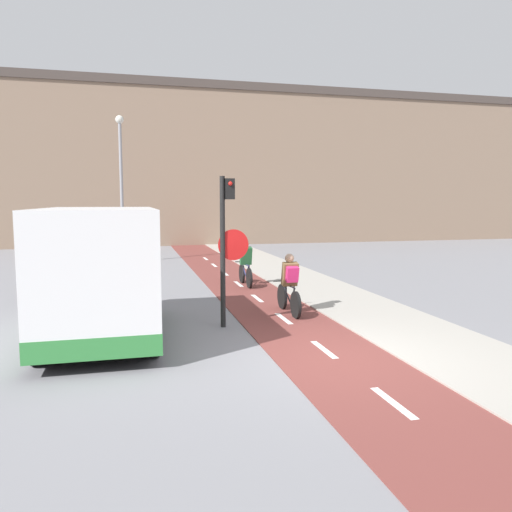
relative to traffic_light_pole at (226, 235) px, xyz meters
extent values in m
plane|color=gray|center=(1.40, -2.67, -2.01)|extent=(120.00, 120.00, 0.00)
cube|color=brown|center=(1.40, -2.67, -2.00)|extent=(2.11, 60.00, 0.02)
cube|color=white|center=(1.40, -4.67, -1.99)|extent=(0.12, 1.10, 0.00)
cube|color=white|center=(1.40, -2.17, -1.99)|extent=(0.12, 1.10, 0.00)
cube|color=white|center=(1.40, 0.33, -1.99)|extent=(0.12, 1.10, 0.00)
cube|color=white|center=(1.40, 2.83, -1.99)|extent=(0.12, 1.10, 0.00)
cube|color=white|center=(1.40, 5.33, -1.99)|extent=(0.12, 1.10, 0.00)
cube|color=white|center=(1.40, 7.83, -1.99)|extent=(0.12, 1.10, 0.00)
cube|color=white|center=(1.40, 10.33, -1.99)|extent=(0.12, 1.10, 0.00)
cube|color=white|center=(1.40, 12.83, -1.99)|extent=(0.12, 1.10, 0.00)
cube|color=#A8A399|center=(3.65, -2.67, -1.99)|extent=(2.40, 60.00, 0.05)
cube|color=#89705B|center=(1.40, 22.86, 2.76)|extent=(60.00, 5.00, 9.55)
cube|color=#473D38|center=(1.40, 22.86, 7.79)|extent=(60.00, 5.20, 0.50)
cylinder|color=black|center=(-0.08, 0.00, -0.38)|extent=(0.11, 0.11, 3.26)
cube|color=black|center=(0.07, 0.00, 0.97)|extent=(0.20, 0.20, 0.44)
sphere|color=red|center=(0.07, -0.11, 1.08)|extent=(0.09, 0.09, 0.09)
cone|color=red|center=(0.15, 0.00, -0.22)|extent=(0.67, 0.01, 0.67)
cone|color=silver|center=(0.15, 0.00, -0.22)|extent=(0.60, 0.02, 0.60)
cylinder|color=gray|center=(-2.35, 12.36, 1.06)|extent=(0.14, 0.14, 6.14)
sphere|color=silver|center=(-2.35, 12.36, 4.24)|extent=(0.36, 0.36, 0.36)
cylinder|color=black|center=(1.69, 0.32, -1.69)|extent=(0.07, 0.64, 0.64)
cylinder|color=black|center=(1.69, 1.40, -1.69)|extent=(0.07, 0.64, 0.64)
cylinder|color=black|center=(1.69, 1.07, -1.52)|extent=(0.04, 0.69, 0.40)
cylinder|color=black|center=(1.69, 0.57, -1.51)|extent=(0.04, 0.36, 0.43)
cylinder|color=black|center=(1.69, 0.90, -1.32)|extent=(0.04, 1.00, 0.07)
cylinder|color=black|center=(1.69, 0.53, -1.70)|extent=(0.04, 0.41, 0.05)
cylinder|color=black|center=(1.69, 1.40, -1.29)|extent=(0.46, 0.03, 0.03)
cube|color=brown|center=(1.69, 0.78, -1.02)|extent=(0.36, 0.31, 0.59)
sphere|color=tan|center=(1.69, 0.82, -0.64)|extent=(0.22, 0.22, 0.22)
cylinder|color=#232328|center=(1.59, 0.75, -1.46)|extent=(0.04, 0.07, 0.41)
cylinder|color=#232328|center=(1.79, 0.75, -1.46)|extent=(0.04, 0.07, 0.41)
cube|color=#DB286B|center=(1.69, 0.60, -1.00)|extent=(0.28, 0.23, 0.39)
cylinder|color=black|center=(1.57, 4.54, -1.69)|extent=(0.07, 0.64, 0.64)
cylinder|color=black|center=(1.57, 5.61, -1.69)|extent=(0.07, 0.64, 0.64)
cylinder|color=navy|center=(1.57, 5.28, -1.52)|extent=(0.04, 0.68, 0.40)
cylinder|color=navy|center=(1.57, 4.79, -1.51)|extent=(0.04, 0.35, 0.42)
cylinder|color=navy|center=(1.57, 5.12, -1.32)|extent=(0.04, 0.98, 0.07)
cylinder|color=navy|center=(1.57, 4.75, -1.70)|extent=(0.04, 0.40, 0.05)
cylinder|color=black|center=(1.57, 5.61, -1.29)|extent=(0.46, 0.03, 0.03)
cube|color=#235B33|center=(1.57, 5.00, -1.03)|extent=(0.36, 0.31, 0.59)
sphere|color=tan|center=(1.57, 5.04, -0.65)|extent=(0.22, 0.22, 0.22)
cylinder|color=#232328|center=(1.47, 4.96, -1.46)|extent=(0.04, 0.07, 0.40)
cylinder|color=#232328|center=(1.67, 4.96, -1.46)|extent=(0.04, 0.07, 0.40)
cube|color=white|center=(-2.59, -0.30, -0.59)|extent=(2.12, 4.49, 2.35)
cube|color=#33843D|center=(-2.59, -0.30, -1.59)|extent=(2.13, 4.50, 0.36)
cube|color=black|center=(-2.59, 1.92, -0.18)|extent=(1.91, 0.04, 0.70)
cylinder|color=black|center=(-3.55, 1.16, -1.66)|extent=(0.18, 0.70, 0.70)
cylinder|color=black|center=(-1.64, 1.16, -1.66)|extent=(0.18, 0.70, 0.70)
cylinder|color=black|center=(-3.55, -1.76, -1.66)|extent=(0.18, 0.70, 0.70)
cylinder|color=black|center=(-1.64, -1.76, -1.66)|extent=(0.18, 0.70, 0.70)
camera|label=1|loc=(-1.97, -10.50, 0.71)|focal=35.00mm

